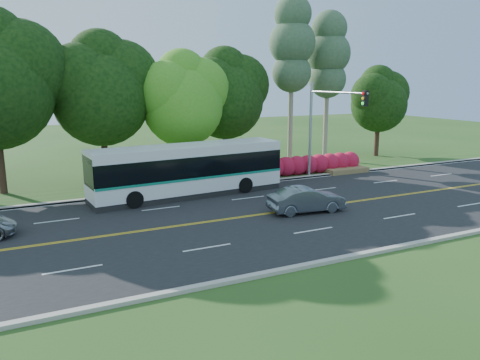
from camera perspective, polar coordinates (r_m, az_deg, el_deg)
name	(u,v)px	position (r m, az deg, el deg)	size (l,w,h in m)	color
ground	(285,211)	(25.96, 5.46, -3.83)	(120.00, 120.00, 0.00)	#264B19
road	(285,211)	(25.96, 5.46, -3.81)	(60.00, 14.00, 0.02)	black
curb_north	(231,185)	(32.08, -1.13, -0.56)	(60.00, 0.30, 0.15)	#AAA59A
curb_south	(373,252)	(20.47, 15.95, -8.46)	(60.00, 0.30, 0.15)	#AAA59A
grass_verge	(220,180)	(33.74, -2.44, 0.02)	(60.00, 4.00, 0.10)	#264B19
lane_markings	(283,211)	(25.91, 5.28, -3.81)	(57.60, 13.82, 0.00)	gold
tree_row	(134,85)	(34.37, -12.74, 11.18)	(44.70, 9.10, 13.84)	black
bougainvillea_hedge	(310,165)	(36.29, 8.57, 1.82)	(9.50, 2.25, 1.50)	#A70D1F
traffic_signal	(326,116)	(33.17, 10.47, 7.69)	(0.42, 6.10, 7.00)	#979A9F
transit_bus	(188,171)	(29.16, -6.37, 1.13)	(12.31, 3.67, 3.17)	white
sedan	(307,200)	(25.77, 8.12, -2.38)	(1.47, 4.22, 1.39)	slate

